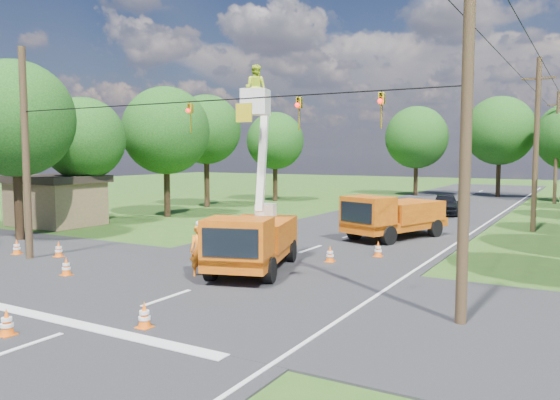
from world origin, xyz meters
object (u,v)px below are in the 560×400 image
Objects in this scene: traffic_cone_1 at (144,315)px; tree_left_e at (206,130)px; bucket_truck at (253,228)px; distant_car at (445,204)px; traffic_cone_4 at (66,267)px; tree_far_a at (417,137)px; traffic_cone_3 at (378,249)px; pole_left at (26,154)px; shed at (56,200)px; pole_right_far at (557,147)px; pole_right_mid at (536,143)px; traffic_cone_6 at (17,247)px; pole_right_near at (466,132)px; tree_far_b at (500,131)px; tree_left_d at (166,131)px; tree_left_b at (15,119)px; tree_left_c at (83,139)px; traffic_cone_2 at (330,254)px; ground_worker at (199,251)px; tree_left_f at (275,141)px; traffic_cone_0 at (7,322)px; traffic_cone_5 at (59,249)px; second_truck at (393,216)px.

tree_left_e is at bearing 124.56° from traffic_cone_1.
bucket_truck reaches higher than distant_car.
tree_far_a is at bearing 89.46° from traffic_cone_4.
pole_left reaches higher than traffic_cone_3.
traffic_cone_1 is at bearing -32.70° from shed.
pole_right_mid is at bearing -90.00° from pole_right_far.
tree_far_a is (13.00, 35.00, 4.57)m from shed.
traffic_cone_6 is (-14.24, -7.55, 0.00)m from traffic_cone_3.
traffic_cone_6 is 19.94m from pole_right_near.
tree_far_b reaches higher than traffic_cone_1.
tree_left_d reaches higher than traffic_cone_3.
tree_far_a is (-6.44, 47.49, 5.83)m from traffic_cone_1.
tree_left_b reaches higher than tree_left_c.
tree_far_b is (-0.38, 37.12, 6.45)m from traffic_cone_3.
tree_far_b reaches higher than distant_car.
pole_left reaches higher than shed.
traffic_cone_1 is at bearing -93.31° from traffic_cone_2.
ground_worker is 0.23× the size of tree_left_f.
traffic_cone_0 and traffic_cone_4 have the same top height.
tree_far_a reaches higher than traffic_cone_5.
tree_far_b reaches higher than tree_far_a.
traffic_cone_2 is 10.33m from traffic_cone_4.
traffic_cone_1 is 32.74m from tree_left_e.
traffic_cone_1 is 0.07× the size of pole_right_near.
tree_left_c reaches higher than traffic_cone_6.
bucket_truck is 0.79× the size of pole_right_far.
traffic_cone_0 is 1.00× the size of traffic_cone_6.
traffic_cone_2 is 0.08× the size of tree_left_e.
pole_right_far is 7.63m from tree_far_b.
tree_far_b is (19.80, 23.00, 0.32)m from tree_left_e.
tree_far_a reaches higher than distant_car.
distant_car is 29.01m from tree_left_b.
bucket_truck is 15.40m from tree_left_b.
traffic_cone_2 is at bearing 43.82° from traffic_cone_4.
tree_left_f is at bearing 124.78° from traffic_cone_2.
tree_left_d is (-13.89, 21.63, 5.77)m from traffic_cone_0.
distant_car is at bearing -92.99° from tree_far_b.
distant_car is at bearing 88.93° from traffic_cone_1.
tree_left_c is (-18.52, -17.20, 4.64)m from distant_car.
tree_left_c is (-25.00, 9.00, 0.33)m from pole_right_near.
traffic_cone_6 is at bearing 144.49° from traffic_cone_0.
bucket_truck is 0.85× the size of tree_left_b.
tree_left_b reaches higher than tree_left_d.
traffic_cone_6 is at bearing -107.24° from tree_far_b.
pole_right_far is (6.46, 34.24, 4.75)m from traffic_cone_2.
ground_worker is 0.35× the size of shed.
traffic_cone_2 is 14.00m from traffic_cone_6.
pole_right_far reaches higher than second_truck.
pole_right_far is (7.06, 44.49, 4.75)m from traffic_cone_1.
ground_worker is 0.42× the size of distant_car.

